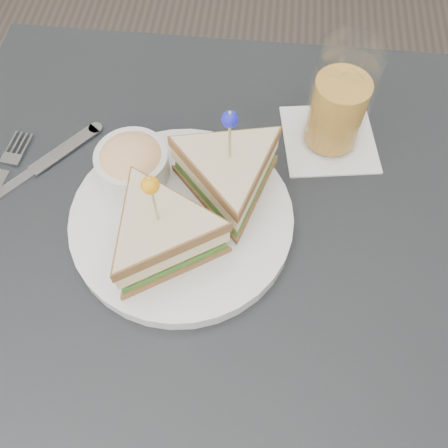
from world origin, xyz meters
TOP-DOWN VIEW (x-y plane):
  - ground_plane at (0.00, 0.00)m, footprint 3.50×3.50m
  - table at (0.00, 0.00)m, footprint 0.80×0.80m
  - plate_meal at (-0.04, 0.04)m, footprint 0.33×0.32m
  - cutlery_knife at (-0.26, 0.10)m, footprint 0.14×0.17m
  - drink_set at (0.15, 0.20)m, footprint 0.15×0.15m

SIDE VIEW (x-z plane):
  - ground_plane at x=0.00m, z-range 0.00..0.00m
  - table at x=0.00m, z-range 0.30..1.05m
  - cutlery_knife at x=-0.26m, z-range 0.75..0.76m
  - plate_meal at x=-0.04m, z-range 0.71..0.88m
  - drink_set at x=0.15m, z-range 0.74..0.91m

